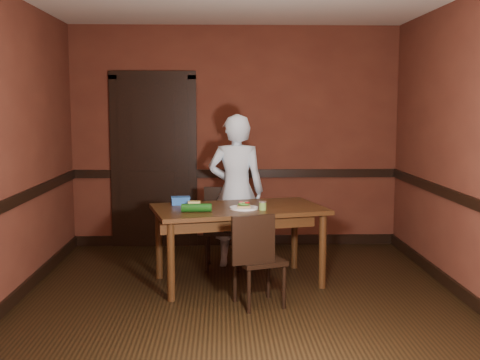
{
  "coord_description": "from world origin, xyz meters",
  "views": [
    {
      "loc": [
        -0.17,
        -5.15,
        1.73
      ],
      "look_at": [
        0.0,
        0.35,
        1.05
      ],
      "focal_mm": 45.0,
      "sensor_mm": 36.0,
      "label": 1
    }
  ],
  "objects": [
    {
      "name": "wall_right",
      "position": [
        2.0,
        0.0,
        1.35
      ],
      "size": [
        0.02,
        4.5,
        2.7
      ],
      "primitive_type": "cube",
      "color": "#542519",
      "rests_on": "ground"
    },
    {
      "name": "baseboard_left",
      "position": [
        -1.99,
        0.0,
        0.06
      ],
      "size": [
        0.03,
        4.5,
        0.12
      ],
      "primitive_type": "cube",
      "color": "black",
      "rests_on": "ground"
    },
    {
      "name": "person",
      "position": [
        -0.01,
        1.25,
        0.82
      ],
      "size": [
        0.63,
        0.44,
        1.64
      ],
      "primitive_type": "imported",
      "rotation": [
        0.0,
        0.0,
        3.06
      ],
      "color": "silver",
      "rests_on": "floor"
    },
    {
      "name": "chair_far",
      "position": [
        -0.15,
        1.15,
        0.43
      ],
      "size": [
        0.42,
        0.42,
        0.85
      ],
      "primitive_type": null,
      "rotation": [
        0.0,
        0.0,
        -0.05
      ],
      "color": "black",
      "rests_on": "floor"
    },
    {
      "name": "sauce_jar",
      "position": [
        0.22,
        0.42,
        0.8
      ],
      "size": [
        0.07,
        0.07,
        0.08
      ],
      "rotation": [
        0.0,
        0.0,
        0.05
      ],
      "color": "olive",
      "rests_on": "dining_table"
    },
    {
      "name": "sandwich_plate",
      "position": [
        0.04,
        0.49,
        0.77
      ],
      "size": [
        0.27,
        0.27,
        0.07
      ],
      "rotation": [
        0.0,
        0.0,
        -0.19
      ],
      "color": "white",
      "rests_on": "dining_table"
    },
    {
      "name": "wall_left",
      "position": [
        -2.0,
        0.0,
        1.35
      ],
      "size": [
        0.02,
        4.5,
        2.7
      ],
      "primitive_type": "cube",
      "color": "#542519",
      "rests_on": "ground"
    },
    {
      "name": "wall_front",
      "position": [
        0.0,
        -2.25,
        1.35
      ],
      "size": [
        4.0,
        0.02,
        2.7
      ],
      "primitive_type": "cube",
      "color": "#542519",
      "rests_on": "ground"
    },
    {
      "name": "dining_table",
      "position": [
        -0.01,
        0.6,
        0.38
      ],
      "size": [
        1.78,
        1.27,
        0.76
      ],
      "primitive_type": "cube",
      "rotation": [
        0.0,
        0.0,
        0.24
      ],
      "color": "#351E0D",
      "rests_on": "floor"
    },
    {
      "name": "cheese_saucer",
      "position": [
        -0.44,
        0.66,
        0.78
      ],
      "size": [
        0.16,
        0.16,
        0.05
      ],
      "rotation": [
        0.0,
        0.0,
        0.26
      ],
      "color": "white",
      "rests_on": "dining_table"
    },
    {
      "name": "baseboard_back",
      "position": [
        0.0,
        2.23,
        0.06
      ],
      "size": [
        4.0,
        0.03,
        0.12
      ],
      "primitive_type": "cube",
      "color": "black",
      "rests_on": "ground"
    },
    {
      "name": "dado_left",
      "position": [
        -1.99,
        0.0,
        0.9
      ],
      "size": [
        0.03,
        4.5,
        0.1
      ],
      "primitive_type": "cube",
      "color": "black",
      "rests_on": "ground"
    },
    {
      "name": "floor",
      "position": [
        0.0,
        0.0,
        0.0
      ],
      "size": [
        4.0,
        4.5,
        0.01
      ],
      "primitive_type": "cube",
      "color": "black",
      "rests_on": "ground"
    },
    {
      "name": "wall_back",
      "position": [
        0.0,
        2.25,
        1.35
      ],
      "size": [
        4.0,
        0.02,
        2.7
      ],
      "primitive_type": "cube",
      "color": "#542519",
      "rests_on": "ground"
    },
    {
      "name": "chair_near",
      "position": [
        0.15,
        -0.07,
        0.41
      ],
      "size": [
        0.49,
        0.49,
        0.83
      ],
      "primitive_type": null,
      "rotation": [
        0.0,
        0.0,
        3.49
      ],
      "color": "black",
      "rests_on": "floor"
    },
    {
      "name": "door",
      "position": [
        -1.0,
        2.22,
        1.09
      ],
      "size": [
        1.05,
        0.07,
        2.2
      ],
      "color": "black",
      "rests_on": "ground"
    },
    {
      "name": "wrapped_veg",
      "position": [
        -0.4,
        0.34,
        0.79
      ],
      "size": [
        0.28,
        0.09,
        0.08
      ],
      "primitive_type": "cylinder",
      "rotation": [
        0.0,
        1.57,
        0.03
      ],
      "color": "#114010",
      "rests_on": "dining_table"
    },
    {
      "name": "food_tub",
      "position": [
        -0.58,
        0.76,
        0.8
      ],
      "size": [
        0.2,
        0.15,
        0.08
      ],
      "rotation": [
        0.0,
        0.0,
        0.11
      ],
      "color": "blue",
      "rests_on": "dining_table"
    },
    {
      "name": "dado_back",
      "position": [
        0.0,
        2.23,
        0.9
      ],
      "size": [
        4.0,
        0.03,
        0.1
      ],
      "primitive_type": "cube",
      "color": "black",
      "rests_on": "ground"
    },
    {
      "name": "dado_right",
      "position": [
        1.99,
        0.0,
        0.9
      ],
      "size": [
        0.03,
        4.5,
        0.1
      ],
      "primitive_type": "cube",
      "color": "black",
      "rests_on": "ground"
    },
    {
      "name": "baseboard_right",
      "position": [
        1.99,
        0.0,
        0.06
      ],
      "size": [
        0.03,
        4.5,
        0.12
      ],
      "primitive_type": "cube",
      "color": "black",
      "rests_on": "ground"
    }
  ]
}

